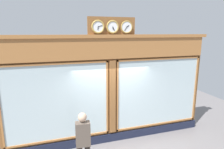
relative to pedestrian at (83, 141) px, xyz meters
The scene contains 2 objects.
shop_facade 2.02m from the pedestrian, 129.75° to the right, with size 6.83×0.42×4.05m.
pedestrian is the anchor object (origin of this frame).
Camera 1 is at (1.82, 5.70, 3.61)m, focal length 31.23 mm.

